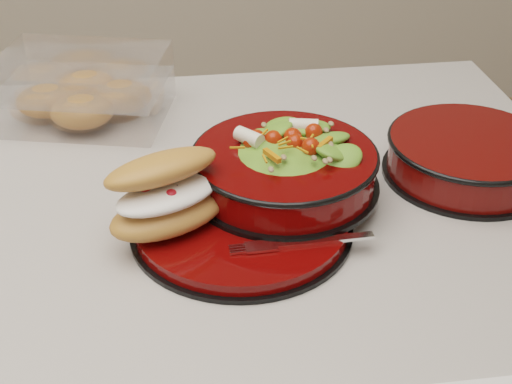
{
  "coord_description": "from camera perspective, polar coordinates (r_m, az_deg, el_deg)",
  "views": [
    {
      "loc": [
        0.08,
        -0.77,
        1.4
      ],
      "look_at": [
        0.17,
        -0.07,
        0.94
      ],
      "focal_mm": 50.0,
      "sensor_mm": 36.0,
      "label": 1
    }
  ],
  "objects": [
    {
      "name": "croissant",
      "position": [
        0.8,
        -7.15,
        -0.18
      ],
      "size": [
        0.16,
        0.14,
        0.08
      ],
      "rotation": [
        0.0,
        0.0,
        0.44
      ],
      "color": "#C87F3D",
      "rests_on": "dinner_plate"
    },
    {
      "name": "pastry_box",
      "position": [
        1.11,
        -13.67,
        7.92
      ],
      "size": [
        0.28,
        0.23,
        0.09
      ],
      "rotation": [
        0.0,
        0.0,
        -0.25
      ],
      "color": "white",
      "rests_on": "island_counter"
    },
    {
      "name": "extra_bowl",
      "position": [
        0.98,
        16.63,
        2.85
      ],
      "size": [
        0.22,
        0.22,
        0.05
      ],
      "rotation": [
        0.0,
        0.0,
        0.42
      ],
      "color": "black",
      "rests_on": "island_counter"
    },
    {
      "name": "salad_bowl",
      "position": [
        0.87,
        2.3,
        2.46
      ],
      "size": [
        0.24,
        0.24,
        0.1
      ],
      "rotation": [
        0.0,
        0.0,
        -0.04
      ],
      "color": "black",
      "rests_on": "dinner_plate"
    },
    {
      "name": "dinner_plate",
      "position": [
        0.84,
        -1.11,
        -2.56
      ],
      "size": [
        0.26,
        0.26,
        0.02
      ],
      "rotation": [
        0.0,
        0.0,
        0.43
      ],
      "color": "black",
      "rests_on": "island_counter"
    },
    {
      "name": "fork",
      "position": [
        0.79,
        3.96,
        -4.02
      ],
      "size": [
        0.15,
        0.02,
        0.0
      ],
      "rotation": [
        0.0,
        0.0,
        1.61
      ],
      "color": "silver",
      "rests_on": "dinner_plate"
    }
  ]
}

